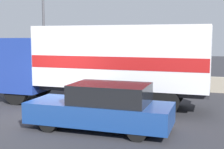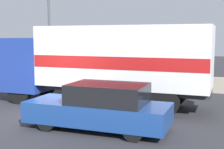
% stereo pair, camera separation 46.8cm
% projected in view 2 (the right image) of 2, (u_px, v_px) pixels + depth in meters
% --- Properties ---
extents(ground_plane, '(80.00, 80.00, 0.00)m').
position_uv_depth(ground_plane, '(47.00, 120.00, 11.14)').
color(ground_plane, '#2D2D33').
extents(stone_wall_backdrop, '(60.00, 0.35, 0.82)m').
position_uv_depth(stone_wall_backdrop, '(119.00, 80.00, 18.34)').
color(stone_wall_backdrop, '#A39984').
rests_on(stone_wall_backdrop, ground_plane).
extents(street_lamp, '(0.56, 0.28, 5.82)m').
position_uv_depth(street_lamp, '(49.00, 28.00, 18.30)').
color(street_lamp, '#4C4C51').
rests_on(street_lamp, ground_plane).
extents(box_truck, '(8.99, 2.44, 3.38)m').
position_uv_depth(box_truck, '(106.00, 60.00, 13.21)').
color(box_truck, navy).
rests_on(box_truck, ground_plane).
extents(car_hatchback, '(4.59, 1.72, 1.49)m').
position_uv_depth(car_hatchback, '(100.00, 107.00, 9.88)').
color(car_hatchback, navy).
rests_on(car_hatchback, ground_plane).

